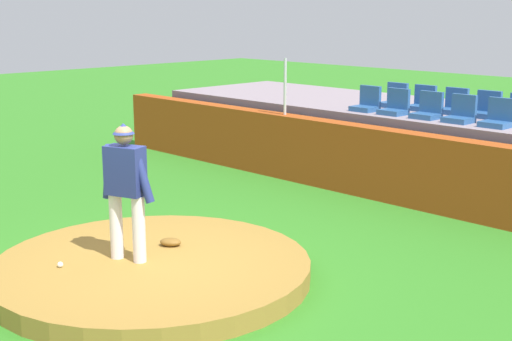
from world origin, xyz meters
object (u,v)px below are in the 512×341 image
object	(u,v)px
stadium_chair_0	(367,103)
stadium_chair_3	(461,114)
baseball	(60,265)
stadium_chair_7	(454,106)
stadium_chair_5	(395,99)
stadium_chair_6	(422,102)
stadium_chair_4	(498,118)
stadium_chair_8	(486,109)
fielding_glove	(171,242)
stadium_chair_1	(395,106)
stadium_chair_2	(428,110)
pitcher	(126,182)

from	to	relation	value
stadium_chair_0	stadium_chair_3	xyz separation A→B (m)	(2.10, 0.02, 0.00)
baseball	stadium_chair_7	size ratio (longest dim) A/B	0.15
stadium_chair_5	stadium_chair_3	bearing A→B (deg)	156.72
stadium_chair_6	stadium_chair_7	size ratio (longest dim) A/B	1.00
stadium_chair_4	stadium_chair_8	size ratio (longest dim) A/B	1.00
stadium_chair_5	stadium_chair_8	bearing A→B (deg)	-179.76
fielding_glove	stadium_chair_3	world-z (taller)	stadium_chair_3
stadium_chair_1	stadium_chair_2	world-z (taller)	same
stadium_chair_8	stadium_chair_5	bearing A→B (deg)	0.24
stadium_chair_2	stadium_chair_4	bearing A→B (deg)	-179.45
stadium_chair_2	stadium_chair_1	bearing A→B (deg)	1.15
fielding_glove	stadium_chair_1	bearing A→B (deg)	-120.85
stadium_chair_0	stadium_chair_7	bearing A→B (deg)	-147.09
stadium_chair_4	stadium_chair_6	bearing A→B (deg)	-22.83
stadium_chair_7	stadium_chair_0	bearing A→B (deg)	32.91
stadium_chair_2	stadium_chair_5	distance (m)	1.64
stadium_chair_6	stadium_chair_7	bearing A→B (deg)	-179.33
stadium_chair_1	stadium_chair_3	world-z (taller)	same
pitcher	stadium_chair_0	xyz separation A→B (m)	(-1.18, 6.66, 0.30)
fielding_glove	stadium_chair_3	distance (m)	6.16
stadium_chair_8	stadium_chair_6	bearing A→B (deg)	-0.05
stadium_chair_3	stadium_chair_7	xyz separation A→B (m)	(-0.67, 0.90, 0.00)
stadium_chair_3	stadium_chair_0	bearing A→B (deg)	0.49
stadium_chair_6	stadium_chair_7	distance (m)	0.72
stadium_chair_4	stadium_chair_8	distance (m)	1.13
baseball	stadium_chair_0	size ratio (longest dim) A/B	0.15
stadium_chair_7	fielding_glove	bearing A→B (deg)	87.48
pitcher	stadium_chair_4	distance (m)	6.89
stadium_chair_2	stadium_chair_8	distance (m)	1.15
stadium_chair_0	stadium_chair_3	world-z (taller)	same
stadium_chair_6	stadium_chair_1	bearing A→B (deg)	88.48
baseball	stadium_chair_5	xyz separation A→B (m)	(-0.78, 8.35, 1.31)
stadium_chair_1	stadium_chair_8	world-z (taller)	same
baseball	stadium_chair_6	bearing A→B (deg)	90.71
stadium_chair_3	stadium_chair_4	world-z (taller)	same
stadium_chair_7	stadium_chair_8	distance (m)	0.70
baseball	fielding_glove	distance (m)	1.56
baseball	stadium_chair_6	distance (m)	8.46
stadium_chair_4	stadium_chair_1	bearing A→B (deg)	0.75
stadium_chair_7	stadium_chair_8	world-z (taller)	same
stadium_chair_8	stadium_chair_1	bearing A→B (deg)	32.50
stadium_chair_1	stadium_chair_4	bearing A→B (deg)	-179.25
stadium_chair_2	stadium_chair_7	distance (m)	0.91
stadium_chair_4	stadium_chair_6	size ratio (longest dim) A/B	1.00
stadium_chair_0	stadium_chair_4	xyz separation A→B (m)	(2.82, 0.03, 0.00)
stadium_chair_4	stadium_chair_5	size ratio (longest dim) A/B	1.00
baseball	stadium_chair_6	world-z (taller)	stadium_chair_6
stadium_chair_2	stadium_chair_3	bearing A→B (deg)	-179.54
stadium_chair_0	stadium_chair_7	xyz separation A→B (m)	(1.42, 0.92, 0.00)
baseball	stadium_chair_1	size ratio (longest dim) A/B	0.15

